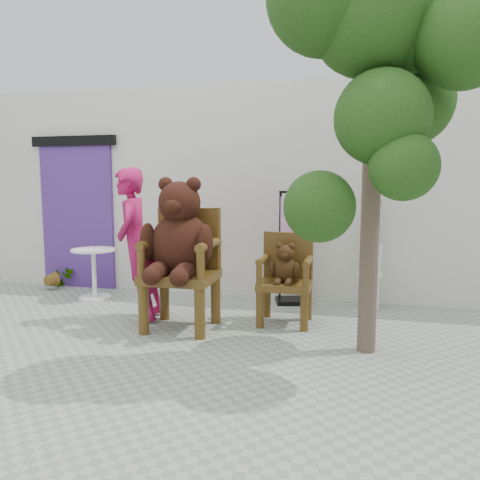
{
  "coord_description": "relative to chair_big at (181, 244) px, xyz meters",
  "views": [
    {
      "loc": [
        1.15,
        -3.83,
        1.61
      ],
      "look_at": [
        -0.14,
        1.47,
        0.95
      ],
      "focal_mm": 35.0,
      "sensor_mm": 36.0,
      "label": 1
    }
  ],
  "objects": [
    {
      "name": "ground_plane",
      "position": [
        0.69,
        -0.96,
        -0.95
      ],
      "size": [
        60.0,
        60.0,
        0.0
      ],
      "primitive_type": "plane",
      "color": "gray",
      "rests_on": "ground"
    },
    {
      "name": "cafe_table",
      "position": [
        -1.68,
        0.98,
        -0.51
      ],
      "size": [
        0.6,
        0.6,
        0.7
      ],
      "rotation": [
        0.0,
        0.0,
        -0.34
      ],
      "color": "white",
      "rests_on": "ground"
    },
    {
      "name": "person",
      "position": [
        -0.61,
        0.2,
        -0.05
      ],
      "size": [
        0.56,
        0.73,
        1.79
      ],
      "primitive_type": "imported",
      "rotation": [
        0.0,
        0.0,
        -1.35
      ],
      "color": "#9F134B",
      "rests_on": "ground"
    },
    {
      "name": "stool_bucket",
      "position": [
        2.07,
        1.39,
        -0.3
      ],
      "size": [
        0.32,
        0.32,
        1.45
      ],
      "rotation": [
        0.0,
        0.0,
        0.22
      ],
      "color": "white",
      "rests_on": "ground"
    },
    {
      "name": "chair_big",
      "position": [
        0.0,
        0.0,
        0.0
      ],
      "size": [
        0.82,
        0.88,
        1.68
      ],
      "color": "#432C0E",
      "rests_on": "ground"
    },
    {
      "name": "tree",
      "position": [
        2.07,
        -0.52,
        1.81
      ],
      "size": [
        1.99,
        1.72,
        3.66
      ],
      "rotation": [
        0.0,
        0.0,
        0.16
      ],
      "color": "#46352A",
      "rests_on": "ground"
    },
    {
      "name": "doorway",
      "position": [
        -2.31,
        1.62,
        0.22
      ],
      "size": [
        1.4,
        0.11,
        2.33
      ],
      "color": "#4B297D",
      "rests_on": "ground"
    },
    {
      "name": "display_stand",
      "position": [
        1.07,
        1.38,
        -0.36
      ],
      "size": [
        0.53,
        0.46,
        1.51
      ],
      "rotation": [
        0.0,
        0.0,
        0.26
      ],
      "color": "black",
      "rests_on": "ground"
    },
    {
      "name": "potted_plant",
      "position": [
        -2.55,
        1.39,
        -0.76
      ],
      "size": [
        0.4,
        0.37,
        0.38
      ],
      "primitive_type": "imported",
      "rotation": [
        0.0,
        0.0,
        -0.26
      ],
      "color": "black",
      "rests_on": "ground"
    },
    {
      "name": "chair_small",
      "position": [
        1.1,
        0.49,
        -0.35
      ],
      "size": [
        0.59,
        0.54,
        1.04
      ],
      "color": "#432C0E",
      "rests_on": "ground"
    },
    {
      "name": "back_wall",
      "position": [
        0.69,
        2.14,
        0.55
      ],
      "size": [
        9.0,
        1.0,
        3.0
      ],
      "primitive_type": "cube",
      "color": "silver",
      "rests_on": "ground"
    }
  ]
}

